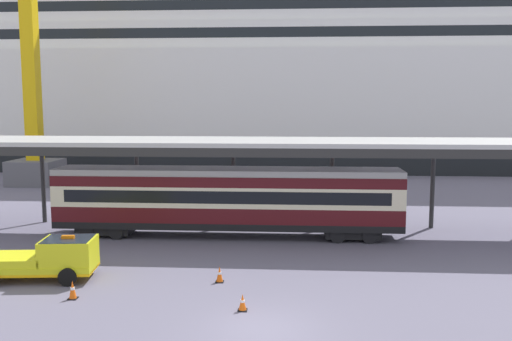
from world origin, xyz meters
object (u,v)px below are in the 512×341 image
Objects in this scene: cruise_ship at (399,52)px; traffic_cone_near at (73,290)px; quay_bollard at (13,261)px; traffic_cone_mid at (220,274)px; traffic_cone_far at (243,302)px; dockside_crane at (39,3)px; train_carriage at (228,199)px; service_truck at (48,258)px.

cruise_ship is 229.99× the size of traffic_cone_near.
cruise_ship is 58.64m from quay_bollard.
quay_bollard is (-10.01, 0.94, 0.16)m from traffic_cone_mid.
dockside_crane is (-22.02, 31.63, 16.90)m from traffic_cone_far.
traffic_cone_mid reaches higher than traffic_cone_far.
traffic_cone_near reaches higher than traffic_cone_far.
traffic_cone_far is (1.95, -11.76, -1.98)m from train_carriage.
train_carriage is 28.27× the size of traffic_cone_mid.
dockside_crane is (-20.07, 19.87, 14.93)m from train_carriage.
service_truck is 0.10× the size of dockside_crane.
service_truck is at bearing -115.86° from cruise_ship.
traffic_cone_far is (7.04, -0.82, -0.05)m from traffic_cone_near.
cruise_ship is 8.68× the size of train_carriage.
train_carriage is at bearing 94.20° from traffic_cone_mid.
service_truck is at bearing -65.59° from dockside_crane.
service_truck is at bearing 130.79° from traffic_cone_near.
cruise_ship reaches higher than service_truck.
dockside_crane is at bearing 124.84° from traffic_cone_far.
service_truck is at bearing -179.33° from traffic_cone_mid.
service_truck is at bearing -130.15° from train_carriage.
traffic_cone_near is at bearing 173.39° from traffic_cone_far.
cruise_ship is 267.61× the size of traffic_cone_far.
dockside_crane is (-12.88, 28.39, 16.24)m from service_truck.
quay_bollard is (10.68, -27.36, -16.71)m from dockside_crane.
service_truck is 3.26m from traffic_cone_near.
traffic_cone_near is (-22.70, -53.58, -14.16)m from cruise_ship.
traffic_cone_far is at bearing -20.63° from quay_bollard.
quay_bollard reaches higher than traffic_cone_mid.
cruise_ship is 245.43× the size of traffic_cone_mid.
train_carriage is 0.36× the size of dockside_crane.
train_carriage reaches higher than traffic_cone_mid.
traffic_cone_mid is at bearing -108.41° from cruise_ship.
dockside_crane reaches higher than traffic_cone_mid.
service_truck is 7.00× the size of traffic_cone_near.
traffic_cone_near is 7.09m from traffic_cone_far.
traffic_cone_mid is at bearing -53.83° from dockside_crane.
quay_bollard is at bearing 154.99° from service_truck.
cruise_ship reaches higher than train_carriage.
service_truck reaches higher than traffic_cone_near.
dockside_crane is (-37.68, -22.77, 2.68)m from cruise_ship.
train_carriage is 11.22m from service_truck.
train_carriage reaches higher than traffic_cone_far.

